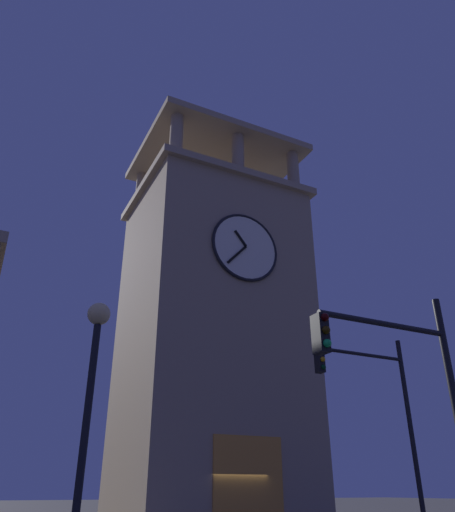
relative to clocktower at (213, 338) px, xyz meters
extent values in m
cube|color=gray|center=(0.00, -0.02, -0.59)|extent=(8.55, 7.31, 17.07)
cube|color=gray|center=(0.00, -0.02, 8.15)|extent=(9.15, 7.91, 0.40)
cylinder|color=gray|center=(-3.67, 3.03, 9.69)|extent=(0.70, 0.70, 2.69)
cylinder|color=gray|center=(0.00, 3.03, 9.69)|extent=(0.70, 0.70, 2.69)
cylinder|color=gray|center=(3.67, 3.03, 9.69)|extent=(0.70, 0.70, 2.69)
cylinder|color=gray|center=(-3.67, -3.08, 9.69)|extent=(0.70, 0.70, 2.69)
cylinder|color=gray|center=(0.00, -3.08, 9.69)|extent=(0.70, 0.70, 2.69)
cylinder|color=gray|center=(3.67, -3.08, 9.69)|extent=(0.70, 0.70, 2.69)
cube|color=gray|center=(0.00, -0.02, 11.23)|extent=(9.15, 7.91, 0.40)
cylinder|color=black|center=(0.00, -0.02, 12.54)|extent=(0.12, 0.12, 2.21)
cylinder|color=silver|center=(0.00, 3.69, 3.70)|extent=(3.50, 0.12, 3.50)
torus|color=black|center=(0.00, 3.71, 3.70)|extent=(3.66, 0.16, 3.66)
cube|color=black|center=(0.30, 3.79, 4.07)|extent=(0.70, 0.06, 0.82)
cube|color=black|center=(0.51, 3.79, 3.15)|extent=(1.10, 0.06, 1.17)
cube|color=orange|center=(0.00, 3.58, -7.13)|extent=(3.20, 0.24, 4.00)
cylinder|color=black|center=(3.34, 15.68, -4.11)|extent=(3.29, 0.12, 0.12)
cube|color=black|center=(4.99, 15.68, -4.53)|extent=(0.22, 0.30, 0.75)
sphere|color=#360505|center=(4.99, 15.86, -4.26)|extent=(0.16, 0.16, 0.16)
sphere|color=#392705|center=(4.99, 15.86, -4.51)|extent=(0.16, 0.16, 0.16)
sphere|color=#18C154|center=(4.99, 15.86, -4.76)|extent=(0.16, 0.16, 0.16)
cylinder|color=black|center=(-2.71, 10.09, -5.72)|extent=(0.16, 0.16, 6.81)
cylinder|color=black|center=(-0.94, 10.09, -3.01)|extent=(3.55, 0.12, 0.12)
cube|color=black|center=(0.84, 10.09, -3.43)|extent=(0.22, 0.30, 0.75)
sphere|color=#360505|center=(0.84, 10.27, -3.16)|extent=(0.16, 0.16, 0.16)
sphere|color=orange|center=(0.84, 10.27, -3.41)|extent=(0.16, 0.16, 0.16)
sphere|color=#063316|center=(0.84, 10.27, -3.66)|extent=(0.16, 0.16, 0.16)
cylinder|color=black|center=(8.74, 13.63, -6.72)|extent=(0.14, 0.14, 4.82)
sphere|color=#F9DB8C|center=(8.74, 13.63, -4.08)|extent=(0.44, 0.44, 0.44)
camera|label=1|loc=(10.61, 23.02, -7.20)|focal=34.80mm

